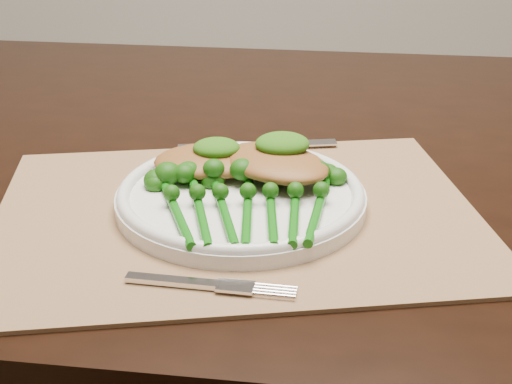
{
  "coord_description": "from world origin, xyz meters",
  "views": [
    {
      "loc": [
        0.02,
        -0.75,
        1.08
      ],
      "look_at": [
        0.03,
        -0.13,
        0.78
      ],
      "focal_mm": 50.0,
      "sensor_mm": 36.0,
      "label": 1
    }
  ],
  "objects_px": {
    "placemat": "(237,214)",
    "broccolini_bundle": "(247,210)",
    "dining_table": "(293,376)",
    "dinner_plate": "(241,195)",
    "chicken_fillet_left": "(212,160)"
  },
  "relations": [
    {
      "from": "placemat",
      "to": "broccolini_bundle",
      "type": "bearing_deg",
      "value": -78.97
    },
    {
      "from": "placemat",
      "to": "dining_table",
      "type": "bearing_deg",
      "value": 63.13
    },
    {
      "from": "dinner_plate",
      "to": "broccolini_bundle",
      "type": "height_order",
      "value": "broccolini_bundle"
    },
    {
      "from": "dining_table",
      "to": "dinner_plate",
      "type": "bearing_deg",
      "value": -103.07
    },
    {
      "from": "dining_table",
      "to": "chicken_fillet_left",
      "type": "bearing_deg",
      "value": -119.8
    },
    {
      "from": "chicken_fillet_left",
      "to": "broccolini_bundle",
      "type": "distance_m",
      "value": 0.11
    },
    {
      "from": "broccolini_bundle",
      "to": "placemat",
      "type": "bearing_deg",
      "value": 104.94
    },
    {
      "from": "placemat",
      "to": "chicken_fillet_left",
      "type": "bearing_deg",
      "value": 106.36
    },
    {
      "from": "dining_table",
      "to": "placemat",
      "type": "height_order",
      "value": "placemat"
    },
    {
      "from": "chicken_fillet_left",
      "to": "placemat",
      "type": "bearing_deg",
      "value": -72.11
    },
    {
      "from": "placemat",
      "to": "dinner_plate",
      "type": "distance_m",
      "value": 0.02
    },
    {
      "from": "chicken_fillet_left",
      "to": "broccolini_bundle",
      "type": "xyz_separation_m",
      "value": [
        0.04,
        -0.1,
        -0.01
      ]
    },
    {
      "from": "dining_table",
      "to": "broccolini_bundle",
      "type": "xyz_separation_m",
      "value": [
        -0.07,
        -0.23,
        0.4
      ]
    },
    {
      "from": "dining_table",
      "to": "broccolini_bundle",
      "type": "bearing_deg",
      "value": -97.56
    },
    {
      "from": "placemat",
      "to": "dinner_plate",
      "type": "relative_size",
      "value": 1.89
    }
  ]
}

